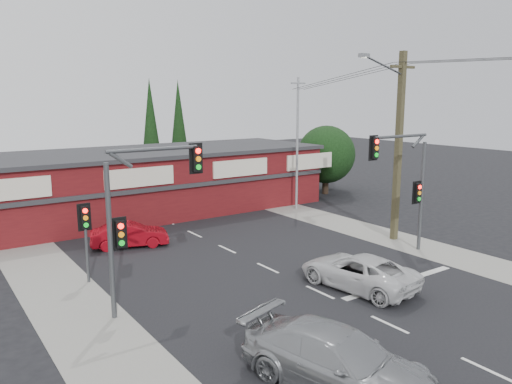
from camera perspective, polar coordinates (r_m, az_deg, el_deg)
ground at (r=20.67m, az=6.53°, el=-10.99°), size 120.00×120.00×0.00m
road_strip at (r=24.40m, az=-1.31°, el=-7.48°), size 14.00×70.00×0.01m
verge_left at (r=21.21m, az=-21.19°, el=-11.07°), size 3.00×70.00×0.02m
verge_right at (r=29.76m, az=12.49°, el=-4.39°), size 3.00×70.00×0.02m
stop_line at (r=22.10m, az=16.10°, el=-9.86°), size 6.50×0.35×0.01m
white_suv at (r=20.90m, az=11.57°, el=-8.87°), size 2.97×5.25×1.38m
silver_suv at (r=14.06m, az=9.33°, el=-18.41°), size 3.70×5.92×1.60m
red_sedan at (r=26.76m, az=-14.24°, el=-4.75°), size 4.14×2.53×1.29m
lane_dashes at (r=20.38m, az=7.31°, el=-11.28°), size 0.12×36.77×0.01m
shop_building at (r=33.91m, az=-14.04°, el=1.05°), size 27.30×8.40×4.22m
tree_cluster at (r=40.80m, az=7.79°, el=3.93°), size 5.90×5.10×5.50m
conifer_near at (r=41.71m, az=-11.94°, el=7.50°), size 1.80×1.80×9.25m
conifer_far at (r=44.99m, az=-8.82°, el=7.82°), size 1.80×1.80×9.25m
traffic_mast_left at (r=17.92m, az=-13.26°, el=-1.45°), size 3.77×0.27×5.97m
traffic_mast_right at (r=25.21m, az=16.98°, el=1.85°), size 3.96×0.27×5.97m
pedestal_signal at (r=21.73m, az=-18.93°, el=-3.77°), size 0.55×0.27×3.38m
utility_pole at (r=27.45m, az=15.84°, el=5.64°), size 4.38×0.59×10.00m
steel_pole at (r=34.32m, az=4.74°, el=5.77°), size 1.20×0.16×9.00m
power_lines at (r=24.42m, az=26.64°, el=12.94°), size 2.01×29.00×1.22m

